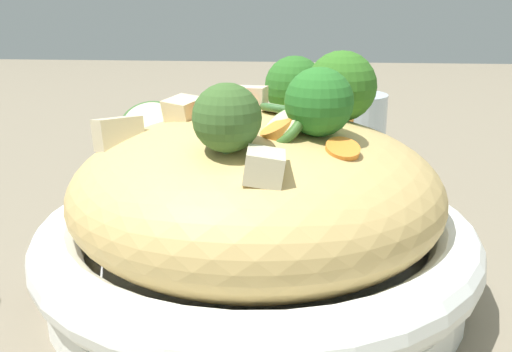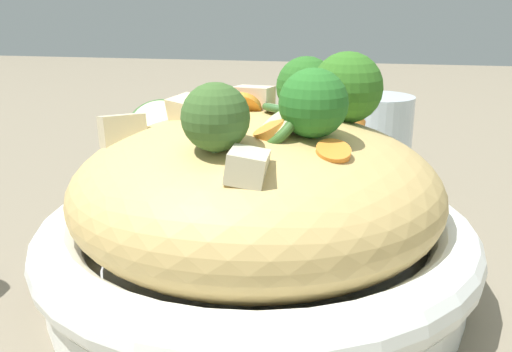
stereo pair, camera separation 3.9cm
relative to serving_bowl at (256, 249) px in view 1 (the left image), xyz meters
The scene contains 8 objects.
ground_plane 0.03m from the serving_bowl, ahead, with size 3.00×3.00×0.00m, color #786D59.
serving_bowl is the anchor object (origin of this frame).
noodle_heap 0.04m from the serving_bowl, ahead, with size 0.26×0.26×0.11m.
broccoli_florets 0.12m from the serving_bowl, 52.63° to the right, with size 0.21×0.13×0.07m.
carrot_coins 0.09m from the serving_bowl, 45.68° to the right, with size 0.16×0.11×0.04m.
zucchini_slices 0.10m from the serving_bowl, 72.07° to the left, with size 0.11×0.15×0.04m.
chicken_chunks 0.10m from the serving_bowl, 90.89° to the left, with size 0.15×0.14×0.04m.
drinking_glass 0.28m from the serving_bowl, 17.64° to the right, with size 0.08×0.08×0.10m.
Camera 1 is at (-0.37, -0.03, 0.20)m, focal length 40.08 mm.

